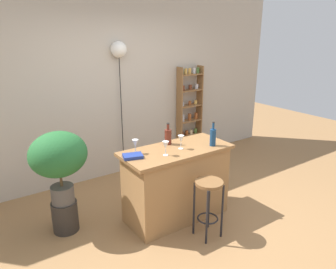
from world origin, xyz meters
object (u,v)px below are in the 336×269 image
bar_stool (209,196)px  bottle_soda_blue (213,137)px  plant_stool (65,216)px  cookbook (133,156)px  potted_plant (59,157)px  bottle_spirits_clear (168,136)px  spice_shelf (189,112)px  wine_glass_center (166,145)px  pendant_globe_light (119,51)px  wine_glass_right (135,144)px  wine_glass_left (181,139)px

bar_stool → bottle_soda_blue: bearing=45.2°
plant_stool → cookbook: cookbook is taller
potted_plant → bottle_spirits_clear: potted_plant is taller
spice_shelf → plant_stool: spice_shelf is taller
wine_glass_center → pendant_globe_light: 1.90m
pendant_globe_light → bottle_soda_blue: bearing=-78.2°
bar_stool → cookbook: 0.94m
wine_glass_center → wine_glass_right: bearing=135.8°
wine_glass_center → cookbook: wine_glass_center is taller
bottle_spirits_clear → wine_glass_left: 0.22m
wine_glass_right → cookbook: wine_glass_right is taller
potted_plant → wine_glass_left: (1.27, -0.51, 0.10)m
bar_stool → cookbook: (-0.61, 0.57, 0.42)m
bar_stool → plant_stool: size_ratio=1.85×
spice_shelf → bar_stool: bearing=-123.0°
wine_glass_center → pendant_globe_light: bearing=80.1°
plant_stool → pendant_globe_light: 2.42m
spice_shelf → cookbook: bearing=-143.0°
bottle_soda_blue → pendant_globe_light: pendant_globe_light is taller
wine_glass_right → cookbook: size_ratio=0.78×
spice_shelf → wine_glass_right: size_ratio=9.97×
spice_shelf → potted_plant: spice_shelf is taller
pendant_globe_light → wine_glass_right: bearing=-110.9°
wine_glass_center → pendant_globe_light: (0.29, 1.64, 0.92)m
wine_glass_center → wine_glass_right: (-0.25, 0.24, 0.00)m
bottle_soda_blue → wine_glass_right: bottle_soda_blue is taller
bottle_spirits_clear → wine_glass_center: 0.37m
plant_stool → wine_glass_center: wine_glass_center is taller
plant_stool → bottle_spirits_clear: size_ratio=1.37×
plant_stool → pendant_globe_light: (1.29, 1.06, 1.75)m
wine_glass_center → cookbook: (-0.33, 0.15, -0.10)m
wine_glass_left → wine_glass_right: bearing=161.6°
cookbook → bottle_spirits_clear: bearing=30.9°
bottle_spirits_clear → wine_glass_right: (-0.48, -0.05, 0.02)m
cookbook → pendant_globe_light: pendant_globe_light is taller
wine_glass_left → cookbook: size_ratio=0.78×
bar_stool → wine_glass_right: 1.00m
bottle_soda_blue → wine_glass_left: bearing=161.3°
spice_shelf → cookbook: spice_shelf is taller
bar_stool → potted_plant: size_ratio=0.81×
bottle_spirits_clear → pendant_globe_light: (0.06, 1.35, 0.94)m
wine_glass_center → bottle_soda_blue: bearing=-5.2°
bar_stool → pendant_globe_light: bearing=89.7°
plant_stool → bottle_soda_blue: bearing=-21.1°
potted_plant → cookbook: size_ratio=3.97×
potted_plant → pendant_globe_light: bearing=39.3°
bar_stool → spice_shelf: size_ratio=0.41×
bottle_spirits_clear → wine_glass_left: (0.03, -0.22, 0.02)m
wine_glass_center → pendant_globe_light: size_ratio=0.08×
wine_glass_left → potted_plant: bearing=158.2°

